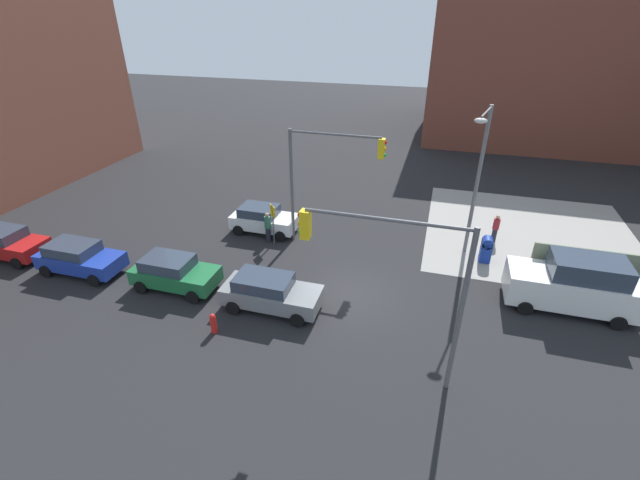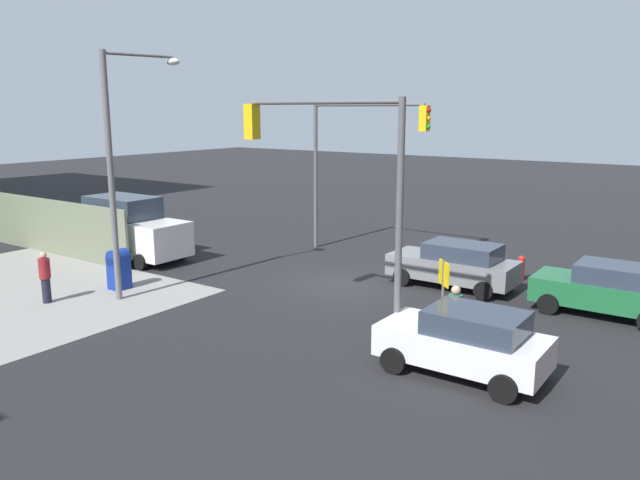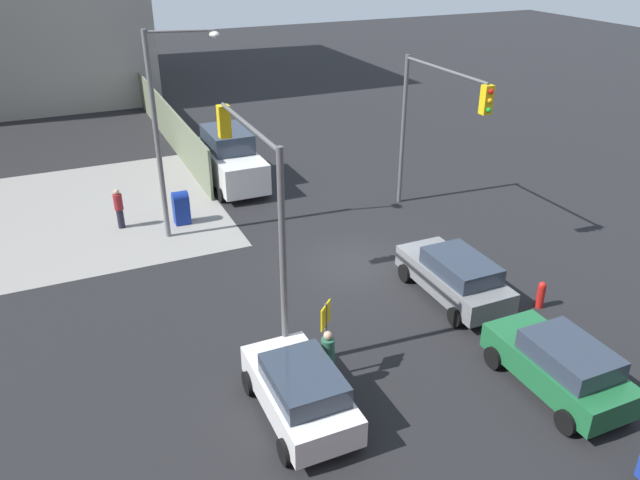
{
  "view_description": "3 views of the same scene",
  "coord_description": "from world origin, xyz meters",
  "px_view_note": "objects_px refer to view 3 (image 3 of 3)",
  "views": [
    {
      "loc": [
        3.17,
        -16.35,
        12.17
      ],
      "look_at": [
        -1.93,
        1.24,
        2.03
      ],
      "focal_mm": 24.0,
      "sensor_mm": 36.0,
      "label": 1
    },
    {
      "loc": [
        -11.72,
        18.24,
        6.19
      ],
      "look_at": [
        -0.57,
        2.37,
        2.12
      ],
      "focal_mm": 35.0,
      "sensor_mm": 36.0,
      "label": 2
    },
    {
      "loc": [
        -17.85,
        9.41,
        11.16
      ],
      "look_at": [
        -1.98,
        2.32,
        2.41
      ],
      "focal_mm": 35.0,
      "sensor_mm": 36.0,
      "label": 3
    }
  ],
  "objects_px": {
    "traffic_signal_nw_corner": "(256,192)",
    "fire_hydrant": "(541,294)",
    "van_white_delivery": "(230,159)",
    "pedestrian_crossing": "(328,359)",
    "pedestrian_waiting": "(119,208)",
    "mailbox_blue": "(181,206)",
    "sedan_white": "(300,390)",
    "street_lamp_corner": "(165,122)",
    "sedan_gray": "(455,276)",
    "coupe_green": "(560,365)",
    "traffic_signal_se_corner": "(433,112)"
  },
  "relations": [
    {
      "from": "pedestrian_waiting",
      "to": "van_white_delivery",
      "type": "bearing_deg",
      "value": 99.18
    },
    {
      "from": "coupe_green",
      "to": "van_white_delivery",
      "type": "height_order",
      "value": "van_white_delivery"
    },
    {
      "from": "van_white_delivery",
      "to": "traffic_signal_se_corner",
      "type": "bearing_deg",
      "value": -139.26
    },
    {
      "from": "coupe_green",
      "to": "pedestrian_waiting",
      "type": "height_order",
      "value": "pedestrian_waiting"
    },
    {
      "from": "pedestrian_crossing",
      "to": "van_white_delivery",
      "type": "bearing_deg",
      "value": -160.45
    },
    {
      "from": "street_lamp_corner",
      "to": "pedestrian_crossing",
      "type": "height_order",
      "value": "street_lamp_corner"
    },
    {
      "from": "street_lamp_corner",
      "to": "sedan_white",
      "type": "xyz_separation_m",
      "value": [
        -11.66,
        -0.55,
        -3.86
      ]
    },
    {
      "from": "coupe_green",
      "to": "pedestrian_crossing",
      "type": "relative_size",
      "value": 2.26
    },
    {
      "from": "coupe_green",
      "to": "van_white_delivery",
      "type": "distance_m",
      "value": 18.41
    },
    {
      "from": "mailbox_blue",
      "to": "sedan_gray",
      "type": "distance_m",
      "value": 11.82
    },
    {
      "from": "coupe_green",
      "to": "pedestrian_waiting",
      "type": "xyz_separation_m",
      "value": [
        15.2,
        9.14,
        0.05
      ]
    },
    {
      "from": "street_lamp_corner",
      "to": "sedan_gray",
      "type": "xyz_separation_m",
      "value": [
        -8.47,
        -7.4,
        -3.86
      ]
    },
    {
      "from": "traffic_signal_se_corner",
      "to": "pedestrian_waiting",
      "type": "xyz_separation_m",
      "value": [
        4.45,
        11.9,
        -3.75
      ]
    },
    {
      "from": "traffic_signal_nw_corner",
      "to": "sedan_white",
      "type": "bearing_deg",
      "value": 174.37
    },
    {
      "from": "mailbox_blue",
      "to": "van_white_delivery",
      "type": "height_order",
      "value": "van_white_delivery"
    },
    {
      "from": "fire_hydrant",
      "to": "van_white_delivery",
      "type": "relative_size",
      "value": 0.17
    },
    {
      "from": "traffic_signal_nw_corner",
      "to": "fire_hydrant",
      "type": "relative_size",
      "value": 6.91
    },
    {
      "from": "street_lamp_corner",
      "to": "sedan_white",
      "type": "height_order",
      "value": "street_lamp_corner"
    },
    {
      "from": "street_lamp_corner",
      "to": "fire_hydrant",
      "type": "distance_m",
      "value": 14.6
    },
    {
      "from": "traffic_signal_se_corner",
      "to": "street_lamp_corner",
      "type": "bearing_deg",
      "value": 74.46
    },
    {
      "from": "sedan_gray",
      "to": "pedestrian_crossing",
      "type": "bearing_deg",
      "value": 113.04
    },
    {
      "from": "traffic_signal_se_corner",
      "to": "pedestrian_crossing",
      "type": "relative_size",
      "value": 3.57
    },
    {
      "from": "coupe_green",
      "to": "sedan_white",
      "type": "bearing_deg",
      "value": 74.42
    },
    {
      "from": "traffic_signal_nw_corner",
      "to": "mailbox_blue",
      "type": "distance_m",
      "value": 9.56
    },
    {
      "from": "sedan_gray",
      "to": "fire_hydrant",
      "type": "bearing_deg",
      "value": -126.32
    },
    {
      "from": "traffic_signal_nw_corner",
      "to": "pedestrian_crossing",
      "type": "height_order",
      "value": "traffic_signal_nw_corner"
    },
    {
      "from": "fire_hydrant",
      "to": "sedan_gray",
      "type": "height_order",
      "value": "sedan_gray"
    },
    {
      "from": "traffic_signal_se_corner",
      "to": "sedan_white",
      "type": "bearing_deg",
      "value": 133.44
    },
    {
      "from": "traffic_signal_se_corner",
      "to": "street_lamp_corner",
      "type": "relative_size",
      "value": 0.81
    },
    {
      "from": "traffic_signal_se_corner",
      "to": "coupe_green",
      "type": "xyz_separation_m",
      "value": [
        -10.75,
        2.76,
        -3.8
      ]
    },
    {
      "from": "pedestrian_waiting",
      "to": "traffic_signal_se_corner",
      "type": "bearing_deg",
      "value": 51.57
    },
    {
      "from": "street_lamp_corner",
      "to": "sedan_gray",
      "type": "bearing_deg",
      "value": -138.86
    },
    {
      "from": "street_lamp_corner",
      "to": "pedestrian_crossing",
      "type": "distance_m",
      "value": 11.66
    },
    {
      "from": "fire_hydrant",
      "to": "pedestrian_waiting",
      "type": "relative_size",
      "value": 0.55
    },
    {
      "from": "mailbox_blue",
      "to": "sedan_white",
      "type": "distance_m",
      "value": 12.75
    },
    {
      "from": "traffic_signal_se_corner",
      "to": "mailbox_blue",
      "type": "bearing_deg",
      "value": 67.95
    },
    {
      "from": "traffic_signal_nw_corner",
      "to": "sedan_gray",
      "type": "bearing_deg",
      "value": -97.18
    },
    {
      "from": "sedan_white",
      "to": "pedestrian_crossing",
      "type": "relative_size",
      "value": 2.16
    },
    {
      "from": "sedan_white",
      "to": "van_white_delivery",
      "type": "bearing_deg",
      "value": -10.81
    },
    {
      "from": "traffic_signal_nw_corner",
      "to": "coupe_green",
      "type": "xyz_separation_m",
      "value": [
        -5.86,
        -6.24,
        -3.77
      ]
    },
    {
      "from": "coupe_green",
      "to": "pedestrian_crossing",
      "type": "xyz_separation_m",
      "value": [
        2.6,
        5.54,
        0.11
      ]
    },
    {
      "from": "sedan_white",
      "to": "pedestrian_waiting",
      "type": "height_order",
      "value": "pedestrian_waiting"
    },
    {
      "from": "traffic_signal_nw_corner",
      "to": "pedestrian_waiting",
      "type": "xyz_separation_m",
      "value": [
        9.34,
        2.9,
        -3.72
      ]
    },
    {
      "from": "van_white_delivery",
      "to": "pedestrian_crossing",
      "type": "xyz_separation_m",
      "value": [
        -15.47,
        2.0,
        -0.33
      ]
    },
    {
      "from": "traffic_signal_se_corner",
      "to": "van_white_delivery",
      "type": "relative_size",
      "value": 1.2
    },
    {
      "from": "fire_hydrant",
      "to": "coupe_green",
      "type": "xyz_separation_m",
      "value": [
        -3.4,
        2.46,
        0.36
      ]
    },
    {
      "from": "van_white_delivery",
      "to": "pedestrian_crossing",
      "type": "height_order",
      "value": "van_white_delivery"
    },
    {
      "from": "van_white_delivery",
      "to": "traffic_signal_nw_corner",
      "type": "bearing_deg",
      "value": 167.53
    },
    {
      "from": "sedan_white",
      "to": "pedestrian_waiting",
      "type": "bearing_deg",
      "value": 10.63
    },
    {
      "from": "traffic_signal_nw_corner",
      "to": "sedan_white",
      "type": "height_order",
      "value": "traffic_signal_nw_corner"
    }
  ]
}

